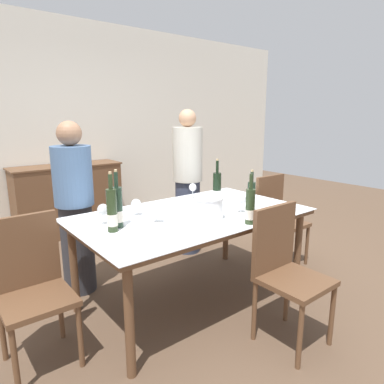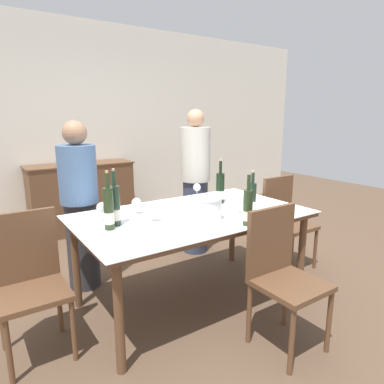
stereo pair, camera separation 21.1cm
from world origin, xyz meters
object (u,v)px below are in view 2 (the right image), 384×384
object	(u,v)px
chair_near_front	(281,268)
ice_bucket	(208,208)
wine_glass_0	(197,188)
chair_left_end	(29,275)
wine_bottle_3	(252,199)
person_guest_left	(195,183)
wine_bottle_0	(220,189)
chair_right_end	(284,216)
wine_bottle_2	(248,208)
sideboard_cabinet	(82,197)
dining_table	(192,221)
wine_glass_4	(154,208)
wine_bottle_1	(109,209)
wine_bottle_4	(115,207)
person_host	(80,207)
wine_glass_2	(102,208)
wine_glass_3	(242,201)
wine_glass_1	(136,203)

from	to	relation	value
chair_near_front	ice_bucket	bearing A→B (deg)	107.88
wine_glass_0	chair_left_end	size ratio (longest dim) A/B	0.16
wine_bottle_3	chair_near_front	xyz separation A→B (m)	(-0.19, -0.50, -0.35)
wine_bottle_3	person_guest_left	xyz separation A→B (m)	(0.26, 1.18, -0.09)
wine_bottle_0	chair_right_end	world-z (taller)	wine_bottle_0
chair_left_end	chair_right_end	bearing A→B (deg)	-0.03
wine_bottle_2	chair_near_front	distance (m)	0.47
sideboard_cabinet	wine_bottle_3	distance (m)	2.75
dining_table	wine_glass_4	distance (m)	0.40
wine_bottle_1	wine_bottle_4	size ratio (longest dim) A/B	1.00
ice_bucket	person_host	xyz separation A→B (m)	(-0.69, 0.98, -0.11)
wine_bottle_2	wine_glass_2	xyz separation A→B (m)	(-0.85, 0.65, -0.02)
wine_glass_0	person_guest_left	bearing A→B (deg)	56.82
wine_bottle_3	wine_glass_2	bearing A→B (deg)	157.05
wine_glass_2	person_guest_left	size ratio (longest dim) A/B	0.10
wine_glass_4	person_host	world-z (taller)	person_host
wine_bottle_4	wine_glass_0	distance (m)	1.01
sideboard_cabinet	person_host	world-z (taller)	person_host
wine_bottle_3	wine_glass_2	world-z (taller)	wine_bottle_3
wine_glass_2	person_guest_left	bearing A→B (deg)	28.41
ice_bucket	wine_bottle_1	xyz separation A→B (m)	(-0.71, 0.20, 0.05)
person_guest_left	chair_left_end	bearing A→B (deg)	-156.67
chair_right_end	wine_glass_3	bearing A→B (deg)	-160.32
wine_glass_0	chair_left_end	bearing A→B (deg)	-168.84
wine_glass_3	person_host	xyz separation A→B (m)	(-1.00, 1.01, -0.13)
chair_near_front	wine_glass_3	bearing A→B (deg)	77.28
person_host	wine_bottle_2	bearing A→B (deg)	-55.95
dining_table	wine_glass_1	distance (m)	0.47
dining_table	person_host	size ratio (longest dim) A/B	1.23
wine_bottle_0	wine_glass_2	size ratio (longest dim) A/B	2.58
wine_bottle_0	chair_near_front	bearing A→B (deg)	-102.32
wine_bottle_4	chair_left_end	xyz separation A→B (m)	(-0.60, 0.03, -0.38)
wine_bottle_0	ice_bucket	bearing A→B (deg)	-139.17
wine_glass_3	person_guest_left	distance (m)	1.18
wine_bottle_4	wine_glass_1	size ratio (longest dim) A/B	3.07
wine_bottle_1	wine_bottle_4	xyz separation A→B (m)	(0.07, 0.06, -0.00)
chair_near_front	person_host	xyz separation A→B (m)	(-0.88, 1.56, 0.21)
wine_bottle_4	chair_right_end	bearing A→B (deg)	0.82
wine_bottle_4	person_guest_left	bearing A→B (deg)	33.23
person_host	person_guest_left	xyz separation A→B (m)	(1.33, 0.12, 0.06)
wine_glass_2	ice_bucket	bearing A→B (deg)	-28.07
wine_bottle_2	wine_glass_0	size ratio (longest dim) A/B	2.52
wine_bottle_1	wine_glass_2	bearing A→B (deg)	85.45
wine_bottle_3	chair_right_end	distance (m)	0.98
wine_bottle_3	wine_glass_2	distance (m)	1.17
wine_glass_4	chair_left_end	world-z (taller)	chair_left_end
ice_bucket	wine_glass_2	world-z (taller)	ice_bucket
sideboard_cabinet	wine_glass_4	xyz separation A→B (m)	(-0.15, -2.39, 0.42)
wine_glass_1	wine_glass_4	xyz separation A→B (m)	(0.02, -0.26, 0.01)
wine_bottle_0	wine_glass_4	distance (m)	0.78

